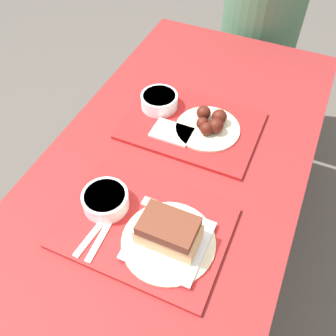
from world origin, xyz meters
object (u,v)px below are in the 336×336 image
at_px(tray_far, 192,125).
at_px(bowl_coleslaw_near, 105,200).
at_px(brisket_sandwich_plate, 168,236).
at_px(bowl_coleslaw_far, 159,100).
at_px(tray_near, 145,227).
at_px(person_seated_across, 263,12).
at_px(wings_plate_far, 210,124).

bearing_deg(tray_far, bowl_coleslaw_near, -103.55).
height_order(brisket_sandwich_plate, bowl_coleslaw_far, brisket_sandwich_plate).
height_order(tray_near, person_seated_across, person_seated_across).
bearing_deg(brisket_sandwich_plate, tray_far, 103.83).
distance_m(brisket_sandwich_plate, person_seated_across, 1.24).
relative_size(bowl_coleslaw_far, wings_plate_far, 0.60).
bearing_deg(tray_near, bowl_coleslaw_near, 171.83).
bearing_deg(tray_near, tray_far, 94.01).
bearing_deg(person_seated_across, tray_near, -89.92).
distance_m(bowl_coleslaw_near, person_seated_across, 1.21).
bearing_deg(brisket_sandwich_plate, tray_near, 166.44).
bearing_deg(bowl_coleslaw_far, tray_near, -70.04).
xyz_separation_m(tray_near, bowl_coleslaw_near, (-0.12, 0.02, 0.03)).
bearing_deg(bowl_coleslaw_far, person_seated_across, 78.46).
xyz_separation_m(tray_far, wings_plate_far, (0.06, 0.00, 0.03)).
bearing_deg(bowl_coleslaw_far, tray_far, -15.63).
relative_size(bowl_coleslaw_near, brisket_sandwich_plate, 0.52).
distance_m(bowl_coleslaw_near, brisket_sandwich_plate, 0.20).
bearing_deg(brisket_sandwich_plate, person_seated_across, 93.58).
bearing_deg(tray_far, wings_plate_far, 3.43).
bearing_deg(brisket_sandwich_plate, bowl_coleslaw_far, 117.18).
relative_size(tray_far, bowl_coleslaw_far, 3.47).
relative_size(tray_near, tray_far, 1.00).
xyz_separation_m(tray_far, bowl_coleslaw_near, (-0.09, -0.39, 0.03)).
distance_m(tray_far, bowl_coleslaw_near, 0.40).
relative_size(tray_far, wings_plate_far, 2.08).
bearing_deg(person_seated_across, brisket_sandwich_plate, -86.42).
relative_size(tray_near, brisket_sandwich_plate, 1.80).
relative_size(bowl_coleslaw_near, wings_plate_far, 0.60).
bearing_deg(bowl_coleslaw_far, wings_plate_far, -9.99).
bearing_deg(wings_plate_far, tray_near, -94.15).
relative_size(bowl_coleslaw_near, person_seated_across, 0.17).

